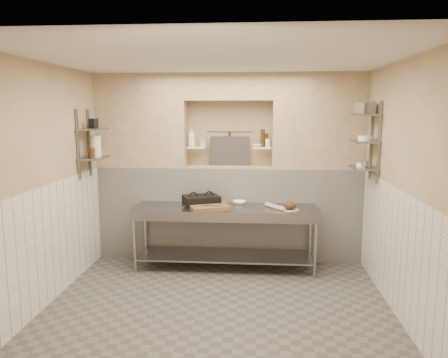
# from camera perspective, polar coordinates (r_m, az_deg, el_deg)

# --- Properties ---
(floor) EXTENTS (4.00, 3.90, 0.10)m
(floor) POSITION_cam_1_polar(r_m,az_deg,el_deg) (5.37, -0.70, -16.46)
(floor) COLOR #45403D
(floor) RESTS_ON ground
(ceiling) EXTENTS (4.00, 3.90, 0.10)m
(ceiling) POSITION_cam_1_polar(r_m,az_deg,el_deg) (4.89, -0.77, 15.95)
(ceiling) COLOR silver
(ceiling) RESTS_ON ground
(wall_left) EXTENTS (0.10, 3.90, 2.80)m
(wall_left) POSITION_cam_1_polar(r_m,az_deg,el_deg) (5.51, -22.49, -0.66)
(wall_left) COLOR tan
(wall_left) RESTS_ON ground
(wall_right) EXTENTS (0.10, 3.90, 2.80)m
(wall_right) POSITION_cam_1_polar(r_m,az_deg,el_deg) (5.16, 22.56, -1.26)
(wall_right) COLOR tan
(wall_right) RESTS_ON ground
(wall_back) EXTENTS (4.00, 0.10, 2.80)m
(wall_back) POSITION_cam_1_polar(r_m,az_deg,el_deg) (6.90, 0.80, 1.80)
(wall_back) COLOR tan
(wall_back) RESTS_ON ground
(wall_front) EXTENTS (4.00, 0.10, 2.80)m
(wall_front) POSITION_cam_1_polar(r_m,az_deg,el_deg) (2.99, -4.30, -7.56)
(wall_front) COLOR tan
(wall_front) RESTS_ON ground
(backwall_lower) EXTENTS (4.00, 0.40, 1.40)m
(backwall_lower) POSITION_cam_1_polar(r_m,az_deg,el_deg) (6.78, 0.64, -4.34)
(backwall_lower) COLOR white
(backwall_lower) RESTS_ON floor
(alcove_sill) EXTENTS (1.30, 0.40, 0.02)m
(alcove_sill) POSITION_cam_1_polar(r_m,az_deg,el_deg) (6.65, 0.65, 1.63)
(alcove_sill) COLOR tan
(alcove_sill) RESTS_ON backwall_lower
(backwall_pillar_left) EXTENTS (1.35, 0.40, 1.40)m
(backwall_pillar_left) POSITION_cam_1_polar(r_m,az_deg,el_deg) (6.82, -10.61, 7.47)
(backwall_pillar_left) COLOR tan
(backwall_pillar_left) RESTS_ON backwall_lower
(backwall_pillar_right) EXTENTS (1.35, 0.40, 1.40)m
(backwall_pillar_right) POSITION_cam_1_polar(r_m,az_deg,el_deg) (6.64, 12.24, 7.39)
(backwall_pillar_right) COLOR tan
(backwall_pillar_right) RESTS_ON backwall_lower
(backwall_header) EXTENTS (1.30, 0.40, 0.40)m
(backwall_header) POSITION_cam_1_polar(r_m,az_deg,el_deg) (6.61, 0.67, 11.92)
(backwall_header) COLOR tan
(backwall_header) RESTS_ON backwall_lower
(wainscot_left) EXTENTS (0.02, 3.90, 1.40)m
(wainscot_left) POSITION_cam_1_polar(r_m,az_deg,el_deg) (5.63, -21.52, -7.71)
(wainscot_left) COLOR white
(wainscot_left) RESTS_ON floor
(wainscot_right) EXTENTS (0.02, 3.90, 1.40)m
(wainscot_right) POSITION_cam_1_polar(r_m,az_deg,el_deg) (5.30, 21.49, -8.72)
(wainscot_right) COLOR white
(wainscot_right) RESTS_ON floor
(alcove_shelf_left) EXTENTS (0.28, 0.16, 0.02)m
(alcove_shelf_left) POSITION_cam_1_polar(r_m,az_deg,el_deg) (6.67, -3.64, 4.14)
(alcove_shelf_left) COLOR white
(alcove_shelf_left) RESTS_ON backwall_lower
(alcove_shelf_right) EXTENTS (0.28, 0.16, 0.02)m
(alcove_shelf_right) POSITION_cam_1_polar(r_m,az_deg,el_deg) (6.61, 5.00, 4.07)
(alcove_shelf_right) COLOR white
(alcove_shelf_right) RESTS_ON backwall_lower
(utensil_rail) EXTENTS (0.70, 0.02, 0.02)m
(utensil_rail) POSITION_cam_1_polar(r_m,az_deg,el_deg) (6.78, 0.76, 6.34)
(utensil_rail) COLOR gray
(utensil_rail) RESTS_ON wall_back
(hanging_steel) EXTENTS (0.02, 0.02, 0.30)m
(hanging_steel) POSITION_cam_1_polar(r_m,az_deg,el_deg) (6.77, 0.75, 4.90)
(hanging_steel) COLOR black
(hanging_steel) RESTS_ON utensil_rail
(splash_panel) EXTENTS (0.60, 0.08, 0.45)m
(splash_panel) POSITION_cam_1_polar(r_m,az_deg,el_deg) (6.73, 0.72, 3.68)
(splash_panel) COLOR #383330
(splash_panel) RESTS_ON alcove_sill
(shelf_rail_left_a) EXTENTS (0.03, 0.03, 0.95)m
(shelf_rail_left_a) POSITION_cam_1_polar(r_m,az_deg,el_deg) (6.56, -17.18, 4.56)
(shelf_rail_left_a) COLOR slate
(shelf_rail_left_a) RESTS_ON wall_left
(shelf_rail_left_b) EXTENTS (0.03, 0.03, 0.95)m
(shelf_rail_left_b) POSITION_cam_1_polar(r_m,az_deg,el_deg) (6.20, -18.54, 4.27)
(shelf_rail_left_b) COLOR slate
(shelf_rail_left_b) RESTS_ON wall_left
(wall_shelf_left_lower) EXTENTS (0.30, 0.50, 0.02)m
(wall_shelf_left_lower) POSITION_cam_1_polar(r_m,az_deg,el_deg) (6.35, -16.63, 2.64)
(wall_shelf_left_lower) COLOR slate
(wall_shelf_left_lower) RESTS_ON wall_left
(wall_shelf_left_upper) EXTENTS (0.30, 0.50, 0.03)m
(wall_shelf_left_upper) POSITION_cam_1_polar(r_m,az_deg,el_deg) (6.32, -16.79, 6.25)
(wall_shelf_left_upper) COLOR slate
(wall_shelf_left_upper) RESTS_ON wall_left
(shelf_rail_right_a) EXTENTS (0.03, 0.03, 1.05)m
(shelf_rail_right_a) POSITION_cam_1_polar(r_m,az_deg,el_deg) (6.29, 18.67, 4.78)
(shelf_rail_right_a) COLOR slate
(shelf_rail_right_a) RESTS_ON wall_right
(shelf_rail_right_b) EXTENTS (0.03, 0.03, 1.05)m
(shelf_rail_right_b) POSITION_cam_1_polar(r_m,az_deg,el_deg) (5.90, 19.60, 4.50)
(shelf_rail_right_b) COLOR slate
(shelf_rail_right_b) RESTS_ON wall_right
(wall_shelf_right_lower) EXTENTS (0.30, 0.50, 0.02)m
(wall_shelf_right_lower) POSITION_cam_1_polar(r_m,az_deg,el_deg) (6.09, 17.73, 1.40)
(wall_shelf_right_lower) COLOR slate
(wall_shelf_right_lower) RESTS_ON wall_right
(wall_shelf_right_mid) EXTENTS (0.30, 0.50, 0.02)m
(wall_shelf_right_mid) POSITION_cam_1_polar(r_m,az_deg,el_deg) (6.06, 17.88, 4.68)
(wall_shelf_right_mid) COLOR slate
(wall_shelf_right_mid) RESTS_ON wall_right
(wall_shelf_right_upper) EXTENTS (0.30, 0.50, 0.03)m
(wall_shelf_right_upper) POSITION_cam_1_polar(r_m,az_deg,el_deg) (6.05, 18.04, 7.99)
(wall_shelf_right_upper) COLOR slate
(wall_shelf_right_upper) RESTS_ON wall_right
(prep_table) EXTENTS (2.60, 0.70, 0.90)m
(prep_table) POSITION_cam_1_polar(r_m,az_deg,el_deg) (6.24, 0.13, -6.03)
(prep_table) COLOR gray
(prep_table) RESTS_ON floor
(panini_press) EXTENTS (0.60, 0.53, 0.14)m
(panini_press) POSITION_cam_1_polar(r_m,az_deg,el_deg) (6.33, -2.99, -2.80)
(panini_press) COLOR black
(panini_press) RESTS_ON prep_table
(cutting_board) EXTENTS (0.63, 0.54, 0.05)m
(cutting_board) POSITION_cam_1_polar(r_m,az_deg,el_deg) (6.09, -1.89, -3.69)
(cutting_board) COLOR brown
(cutting_board) RESTS_ON prep_table
(knife_blade) EXTENTS (0.29, 0.04, 0.01)m
(knife_blade) POSITION_cam_1_polar(r_m,az_deg,el_deg) (6.04, -1.51, -3.55)
(knife_blade) COLOR gray
(knife_blade) RESTS_ON cutting_board
(tongs) EXTENTS (0.04, 0.23, 0.02)m
(tongs) POSITION_cam_1_polar(r_m,az_deg,el_deg) (6.03, -5.08, -3.54)
(tongs) COLOR gray
(tongs) RESTS_ON cutting_board
(mixing_bowl) EXTENTS (0.20, 0.20, 0.05)m
(mixing_bowl) POSITION_cam_1_polar(r_m,az_deg,el_deg) (6.40, 2.01, -3.08)
(mixing_bowl) COLOR white
(mixing_bowl) RESTS_ON prep_table
(rolling_pin) EXTENTS (0.29, 0.36, 0.06)m
(rolling_pin) POSITION_cam_1_polar(r_m,az_deg,el_deg) (6.13, 6.70, -3.61)
(rolling_pin) COLOR beige
(rolling_pin) RESTS_ON prep_table
(bread_board) EXTENTS (0.25, 0.25, 0.01)m
(bread_board) POSITION_cam_1_polar(r_m,az_deg,el_deg) (6.07, 8.59, -3.98)
(bread_board) COLOR beige
(bread_board) RESTS_ON prep_table
(bread_loaf) EXTENTS (0.18, 0.18, 0.11)m
(bread_loaf) POSITION_cam_1_polar(r_m,az_deg,el_deg) (6.06, 8.60, -3.42)
(bread_loaf) COLOR #4C2D19
(bread_loaf) RESTS_ON bread_board
(bottle_soap) EXTENTS (0.14, 0.15, 0.29)m
(bottle_soap) POSITION_cam_1_polar(r_m,az_deg,el_deg) (6.64, -4.25, 5.46)
(bottle_soap) COLOR white
(bottle_soap) RESTS_ON alcove_shelf_left
(jar_alcove) EXTENTS (0.08, 0.08, 0.12)m
(jar_alcove) POSITION_cam_1_polar(r_m,az_deg,el_deg) (6.69, -2.74, 4.80)
(jar_alcove) COLOR tan
(jar_alcove) RESTS_ON alcove_shelf_left
(bowl_alcove) EXTENTS (0.17, 0.17, 0.04)m
(bowl_alcove) POSITION_cam_1_polar(r_m,az_deg,el_deg) (6.59, 4.30, 4.38)
(bowl_alcove) COLOR white
(bowl_alcove) RESTS_ON alcove_shelf_right
(condiment_a) EXTENTS (0.06, 0.06, 0.20)m
(condiment_a) POSITION_cam_1_polar(r_m,az_deg,el_deg) (6.63, 5.55, 5.08)
(condiment_a) COLOR #3A240E
(condiment_a) RESTS_ON alcove_shelf_right
(condiment_b) EXTENTS (0.07, 0.07, 0.27)m
(condiment_b) POSITION_cam_1_polar(r_m,az_deg,el_deg) (6.62, 5.06, 5.35)
(condiment_b) COLOR #3A240E
(condiment_b) RESTS_ON alcove_shelf_right
(condiment_c) EXTENTS (0.07, 0.07, 0.12)m
(condiment_c) POSITION_cam_1_polar(r_m,az_deg,el_deg) (6.58, 5.74, 4.70)
(condiment_c) COLOR white
(condiment_c) RESTS_ON alcove_shelf_right
(jug_left) EXTENTS (0.15, 0.15, 0.29)m
(jug_left) POSITION_cam_1_polar(r_m,az_deg,el_deg) (6.41, -16.42, 4.13)
(jug_left) COLOR white
(jug_left) RESTS_ON wall_shelf_left_lower
(jar_left) EXTENTS (0.09, 0.09, 0.13)m
(jar_left) POSITION_cam_1_polar(r_m,az_deg,el_deg) (6.27, -16.90, 3.28)
(jar_left) COLOR #3A240E
(jar_left) RESTS_ON wall_shelf_left_lower
(box_left_upper) EXTENTS (0.12, 0.12, 0.13)m
(box_left_upper) POSITION_cam_1_polar(r_m,az_deg,el_deg) (6.35, -16.68, 6.98)
(box_left_upper) COLOR black
(box_left_upper) RESTS_ON wall_shelf_left_upper
(bowl_right) EXTENTS (0.18, 0.18, 0.05)m
(bowl_right) POSITION_cam_1_polar(r_m,az_deg,el_deg) (6.09, 17.73, 1.77)
(bowl_right) COLOR white
(bowl_right) RESTS_ON wall_shelf_right_lower
(canister_right) EXTENTS (0.09, 0.09, 0.09)m
(canister_right) POSITION_cam_1_polar(r_m,az_deg,el_deg) (6.01, 17.92, 1.85)
(canister_right) COLOR gray
(canister_right) RESTS_ON wall_shelf_right_lower
(bowl_right_mid) EXTENTS (0.18, 0.18, 0.07)m
(bowl_right_mid) POSITION_cam_1_polar(r_m,az_deg,el_deg) (6.04, 17.93, 5.11)
(bowl_right_mid) COLOR white
(bowl_right_mid) RESTS_ON wall_shelf_right_mid
(basket_right) EXTENTS (0.25, 0.28, 0.14)m
(basket_right) POSITION_cam_1_polar(r_m,az_deg,el_deg) (6.11, 17.95, 8.79)
(basket_right) COLOR gray
(basket_right) RESTS_ON wall_shelf_right_upper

